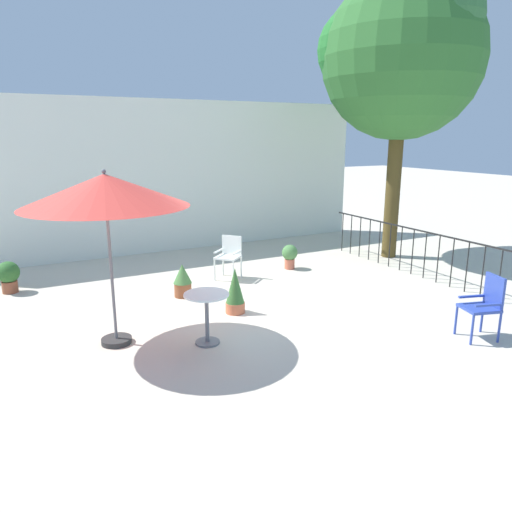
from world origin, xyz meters
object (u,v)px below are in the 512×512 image
Objects in this scene: cafe_table_0 at (207,309)px; patio_chair_1 at (229,254)px; patio_chair_0 at (485,303)px; potted_plant_3 at (290,255)px; patio_umbrella_0 at (105,192)px; potted_plant_2 at (8,275)px; shade_tree at (403,58)px; potted_plant_1 at (183,280)px; potted_plant_0 at (235,291)px.

patio_chair_1 is (1.68, 2.87, 0.01)m from cafe_table_0.
patio_chair_0 reaches higher than potted_plant_3.
patio_umbrella_0 is 4.02m from patio_chair_1.
patio_chair_0 reaches higher than potted_plant_2.
patio_chair_1 is 1.45× the size of potted_plant_2.
patio_chair_1 reaches higher than potted_plant_2.
shade_tree is 2.58× the size of patio_umbrella_0.
potted_plant_2 is at bearing 165.23° from patio_chair_1.
shade_tree reaches higher than potted_plant_1.
patio_chair_1 is at bearing 67.88° from potted_plant_0.
cafe_table_0 is (1.18, -0.63, -1.70)m from patio_umbrella_0.
potted_plant_2 is at bearing 148.29° from potted_plant_1.
cafe_table_0 is 4.13m from patio_chair_0.
patio_chair_1 is 2.08m from potted_plant_0.
patio_umbrella_0 reaches higher than potted_plant_3.
potted_plant_1 is at bearing -174.07° from shade_tree.
potted_plant_3 is (-2.89, 0.13, -4.38)m from shade_tree.
patio_umbrella_0 reaches higher than potted_plant_0.
potted_plant_3 is at bearing 177.47° from shade_tree.
shade_tree is 6.57m from patio_chair_0.
cafe_table_0 is at bearing -133.60° from potted_plant_0.
patio_chair_0 is at bearing -43.50° from potted_plant_0.
patio_umbrella_0 is at bearing -171.27° from potted_plant_0.
cafe_table_0 is 0.96× the size of potted_plant_0.
patio_chair_0 is at bearing -49.58° from potted_plant_1.
patio_chair_1 is at bearing 38.02° from patio_umbrella_0.
potted_plant_0 is (0.90, 0.95, -0.14)m from cafe_table_0.
patio_umbrella_0 is 3.30× the size of cafe_table_0.
patio_chair_1 is at bearing 114.02° from patio_chair_0.
patio_umbrella_0 is at bearing 152.11° from cafe_table_0.
potted_plant_0 reaches higher than cafe_table_0.
shade_tree reaches higher than patio_chair_1.
potted_plant_1 is at bearing 79.78° from cafe_table_0.
patio_chair_0 is 1.54× the size of potted_plant_1.
patio_chair_1 is 1.54m from potted_plant_3.
patio_chair_0 is 5.05m from patio_chair_1.
shade_tree is at bearing -7.93° from potted_plant_2.
shade_tree is at bearing 24.49° from cafe_table_0.
patio_chair_1 is (2.87, 2.24, -1.69)m from patio_umbrella_0.
potted_plant_2 is (-2.90, 1.79, 0.02)m from potted_plant_1.
patio_umbrella_0 is 4.52× the size of potted_plant_3.
potted_plant_3 is at bearing 42.16° from cafe_table_0.
patio_umbrella_0 is at bearing 154.28° from patio_chair_0.
patio_umbrella_0 reaches higher than patio_chair_0.
shade_tree is at bearing 19.40° from potted_plant_0.
patio_umbrella_0 is 2.80m from potted_plant_0.
potted_plant_1 is (-1.29, -0.69, -0.21)m from patio_chair_1.
patio_umbrella_0 is 5.30m from potted_plant_3.
potted_plant_3 is (4.39, 2.28, -1.91)m from patio_umbrella_0.
potted_plant_1 is at bearing -165.65° from potted_plant_3.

